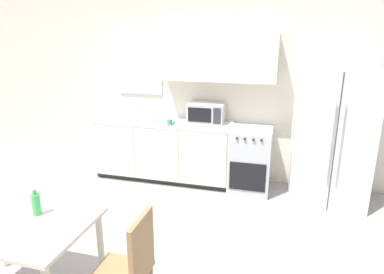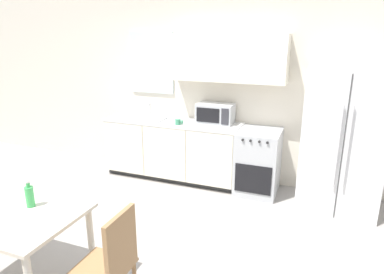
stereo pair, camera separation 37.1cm
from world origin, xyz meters
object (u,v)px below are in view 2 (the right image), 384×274
at_px(dining_table, 10,224).
at_px(microwave, 215,113).
at_px(oven_range, 258,162).
at_px(coffee_mug, 178,122).
at_px(dining_chair_side, 112,260).
at_px(drink_bottle, 30,196).
at_px(refrigerator, 342,141).

bearing_deg(dining_table, microwave, 72.97).
distance_m(oven_range, microwave, 0.91).
bearing_deg(coffee_mug, microwave, 32.17).
relative_size(oven_range, dining_table, 0.75).
xyz_separation_m(dining_table, dining_chair_side, (0.96, 0.02, -0.11)).
relative_size(dining_table, drink_bottle, 4.99).
bearing_deg(dining_table, drink_bottle, 52.74).
height_order(dining_table, dining_chair_side, dining_chair_side).
distance_m(dining_table, drink_bottle, 0.27).
relative_size(refrigerator, drink_bottle, 7.49).
bearing_deg(oven_range, refrigerator, -3.37).
distance_m(oven_range, refrigerator, 1.10).
xyz_separation_m(oven_range, dining_chair_side, (-0.57, -2.65, 0.10)).
height_order(refrigerator, dining_table, refrigerator).
distance_m(microwave, dining_table, 2.97).
height_order(coffee_mug, dining_chair_side, coffee_mug).
distance_m(refrigerator, coffee_mug, 2.14).
height_order(refrigerator, drink_bottle, refrigerator).
bearing_deg(refrigerator, dining_chair_side, -121.37).
xyz_separation_m(oven_range, dining_table, (-1.54, -2.67, 0.20)).
relative_size(refrigerator, dining_table, 1.50).
xyz_separation_m(refrigerator, coffee_mug, (-2.13, -0.09, 0.06)).
height_order(refrigerator, dining_chair_side, refrigerator).
bearing_deg(oven_range, dining_chair_side, -102.19).
relative_size(refrigerator, coffee_mug, 15.58).
bearing_deg(coffee_mug, oven_range, 7.42).
bearing_deg(dining_table, refrigerator, 45.80).
relative_size(oven_range, microwave, 1.70).
height_order(microwave, dining_table, microwave).
relative_size(coffee_mug, dining_table, 0.10).
bearing_deg(coffee_mug, refrigerator, 2.34).
bearing_deg(oven_range, microwave, 168.40).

